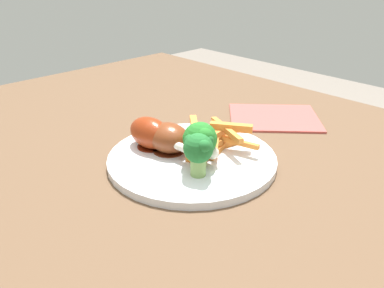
{
  "coord_description": "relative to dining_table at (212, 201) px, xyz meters",
  "views": [
    {
      "loc": [
        0.4,
        -0.44,
        1.04
      ],
      "look_at": [
        0.01,
        -0.06,
        0.77
      ],
      "focal_mm": 37.33,
      "sensor_mm": 36.0,
      "label": 1
    }
  ],
  "objects": [
    {
      "name": "chicken_drumstick_far",
      "position": [
        -0.02,
        -0.07,
        0.14
      ],
      "size": [
        0.13,
        0.07,
        0.05
      ],
      "color": "#501E0E",
      "rests_on": "dinner_plate"
    },
    {
      "name": "broccoli_floret_middle",
      "position": [
        0.06,
        -0.09,
        0.15
      ],
      "size": [
        0.05,
        0.04,
        0.06
      ],
      "color": "#83AB5B",
      "rests_on": "dinner_plate"
    },
    {
      "name": "broccoli_floret_front",
      "position": [
        0.04,
        -0.07,
        0.16
      ],
      "size": [
        0.05,
        0.05,
        0.07
      ],
      "color": "#8EA351",
      "rests_on": "dinner_plate"
    },
    {
      "name": "chicken_drumstick_near",
      "position": [
        -0.05,
        -0.08,
        0.14
      ],
      "size": [
        0.14,
        0.05,
        0.05
      ],
      "color": "#601909",
      "rests_on": "dinner_plate"
    },
    {
      "name": "carrot_fries_pile",
      "position": [
        0.02,
        -0.02,
        0.13
      ],
      "size": [
        0.13,
        0.16,
        0.04
      ],
      "color": "orange",
      "rests_on": "dinner_plate"
    },
    {
      "name": "dinner_plate",
      "position": [
        0.01,
        -0.06,
        0.11
      ],
      "size": [
        0.26,
        0.26,
        0.01
      ],
      "primitive_type": "cylinder",
      "color": "silver",
      "rests_on": "dining_table"
    },
    {
      "name": "napkin",
      "position": [
        -0.01,
        0.19,
        0.1
      ],
      "size": [
        0.22,
        0.22,
        0.0
      ],
      "primitive_type": "cube",
      "rotation": [
        0.0,
        0.0,
        0.75
      ],
      "color": "#B74C47",
      "rests_on": "dining_table"
    },
    {
      "name": "dining_table",
      "position": [
        0.0,
        0.0,
        0.0
      ],
      "size": [
        1.21,
        0.8,
        0.74
      ],
      "color": "brown",
      "rests_on": "ground_plane"
    }
  ]
}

